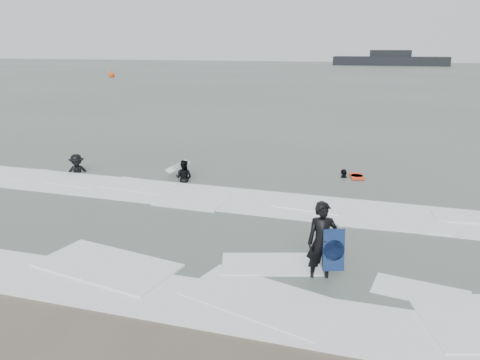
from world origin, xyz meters
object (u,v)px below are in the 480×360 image
(vessel_horizon, at_px, (390,60))
(surfer_breaker, at_px, (78,174))
(surfer_wading, at_px, (184,182))
(surfer_centre, at_px, (320,280))
(buoy, at_px, (112,75))
(surfer_right_near, at_px, (344,179))

(vessel_horizon, bearing_deg, surfer_breaker, -95.12)
(surfer_wading, bearing_deg, vessel_horizon, -91.96)
(surfer_centre, xyz_separation_m, surfer_wading, (-6.35, 6.42, 0.00))
(surfer_centre, height_order, surfer_breaker, surfer_centre)
(surfer_wading, distance_m, buoy, 67.87)
(surfer_right_near, bearing_deg, vessel_horizon, -135.71)
(surfer_centre, xyz_separation_m, vessel_horizon, (-0.03, 130.57, 1.56))
(surfer_breaker, distance_m, surfer_right_near, 11.15)
(surfer_breaker, xyz_separation_m, surfer_right_near, (10.81, 2.75, 0.00))
(surfer_centre, relative_size, surfer_wading, 1.30)
(vessel_horizon, bearing_deg, surfer_centre, -89.98)
(surfer_centre, distance_m, buoy, 76.79)
(surfer_centre, distance_m, surfer_right_near, 8.96)
(surfer_breaker, bearing_deg, surfer_centre, -64.63)
(buoy, bearing_deg, surfer_right_near, -49.79)
(surfer_centre, distance_m, surfer_breaker, 12.78)
(buoy, height_order, vessel_horizon, vessel_horizon)
(surfer_centre, bearing_deg, vessel_horizon, 70.73)
(surfer_centre, xyz_separation_m, surfer_breaker, (-11.17, 6.20, 0.00))
(surfer_wading, height_order, buoy, buoy)
(surfer_wading, distance_m, surfer_right_near, 6.50)
(surfer_breaker, height_order, buoy, buoy)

